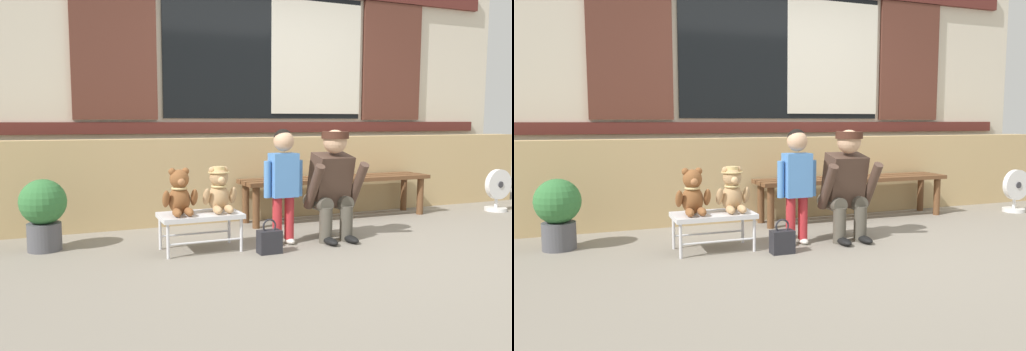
# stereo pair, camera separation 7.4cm
# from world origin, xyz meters

# --- Properties ---
(ground_plane) EXTENTS (60.00, 60.00, 0.00)m
(ground_plane) POSITION_xyz_m (0.00, 0.00, 0.00)
(ground_plane) COLOR gray
(brick_low_wall) EXTENTS (6.40, 0.25, 0.85)m
(brick_low_wall) POSITION_xyz_m (0.00, 1.43, 0.42)
(brick_low_wall) COLOR tan
(brick_low_wall) RESTS_ON ground
(shop_facade) EXTENTS (6.53, 0.26, 3.60)m
(shop_facade) POSITION_xyz_m (0.00, 1.94, 1.80)
(shop_facade) COLOR beige
(shop_facade) RESTS_ON ground
(wooden_bench_long) EXTENTS (2.10, 0.40, 0.44)m
(wooden_bench_long) POSITION_xyz_m (0.46, 1.06, 0.37)
(wooden_bench_long) COLOR brown
(wooden_bench_long) RESTS_ON ground
(small_display_bench) EXTENTS (0.64, 0.36, 0.30)m
(small_display_bench) POSITION_xyz_m (-1.23, 0.32, 0.27)
(small_display_bench) COLOR silver
(small_display_bench) RESTS_ON ground
(teddy_bear_plain) EXTENTS (0.28, 0.26, 0.36)m
(teddy_bear_plain) POSITION_xyz_m (-1.39, 0.32, 0.46)
(teddy_bear_plain) COLOR brown
(teddy_bear_plain) RESTS_ON small_display_bench
(teddy_bear_with_hat) EXTENTS (0.28, 0.27, 0.36)m
(teddy_bear_with_hat) POSITION_xyz_m (-1.07, 0.32, 0.47)
(teddy_bear_with_hat) COLOR tan
(teddy_bear_with_hat) RESTS_ON small_display_bench
(child_standing) EXTENTS (0.35, 0.18, 0.96)m
(child_standing) POSITION_xyz_m (-0.53, 0.27, 0.59)
(child_standing) COLOR #B7282D
(child_standing) RESTS_ON ground
(adult_crouching) EXTENTS (0.50, 0.49, 0.95)m
(adult_crouching) POSITION_xyz_m (-0.07, 0.26, 0.48)
(adult_crouching) COLOR #4C473D
(adult_crouching) RESTS_ON ground
(handbag_on_ground) EXTENTS (0.18, 0.11, 0.27)m
(handbag_on_ground) POSITION_xyz_m (-0.75, 0.04, 0.10)
(handbag_on_ground) COLOR #232328
(handbag_on_ground) RESTS_ON ground
(potted_plant) EXTENTS (0.36, 0.36, 0.57)m
(potted_plant) POSITION_xyz_m (-2.37, 0.78, 0.32)
(potted_plant) COLOR #4C4C51
(potted_plant) RESTS_ON ground
(floor_fan) EXTENTS (0.34, 0.24, 0.48)m
(floor_fan) POSITION_xyz_m (2.37, 0.75, 0.24)
(floor_fan) COLOR silver
(floor_fan) RESTS_ON ground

